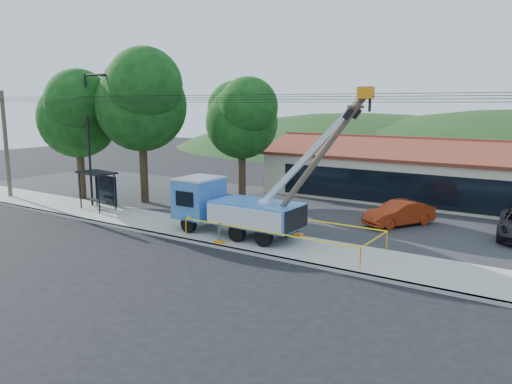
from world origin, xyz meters
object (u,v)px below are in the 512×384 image
object	(u,v)px
bus_shelter	(99,181)
car_red	(398,227)
utility_truck	(233,206)
leaning_pole	(313,165)
car_silver	(212,199)

from	to	relation	value
bus_shelter	car_red	bearing A→B (deg)	26.99
utility_truck	leaning_pole	size ratio (longest dim) A/B	1.46
leaning_pole	car_silver	size ratio (longest dim) A/B	1.84
car_silver	leaning_pole	bearing A→B (deg)	-61.07
leaning_pole	bus_shelter	bearing A→B (deg)	178.21
bus_shelter	car_silver	distance (m)	8.39
car_silver	car_red	size ratio (longest dim) A/B	0.96
leaning_pole	car_silver	bearing A→B (deg)	147.82
leaning_pole	bus_shelter	world-z (taller)	leaning_pole
utility_truck	car_silver	bearing A→B (deg)	134.77
leaning_pole	car_red	distance (m)	8.58
utility_truck	car_red	distance (m)	9.89
car_silver	car_red	distance (m)	14.29
leaning_pole	car_red	bearing A→B (deg)	74.71
utility_truck	car_silver	world-z (taller)	utility_truck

